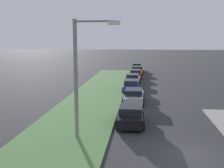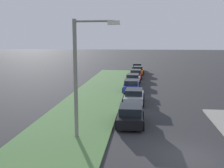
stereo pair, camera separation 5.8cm
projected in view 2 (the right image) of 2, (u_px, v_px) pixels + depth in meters
The scene contains 10 objects.
ground at pixel (187, 157), 14.77m from camera, with size 300.00×300.00×0.00m, color #2D2D30.
grass_median at pixel (87, 107), 25.38m from camera, with size 60.00×6.00×0.12m, color #517F42.
parked_car_black at pixel (131, 115), 20.31m from camera, with size 4.32×2.06×1.47m.
parked_car_silver at pixel (134, 96), 26.93m from camera, with size 4.33×2.07×1.47m.
parked_car_blue at pixel (131, 86), 33.00m from camera, with size 4.33×2.07×1.47m.
parked_car_white at pixel (133, 79), 38.29m from camera, with size 4.39×2.19×1.47m.
parked_car_red at pixel (136, 74), 43.85m from camera, with size 4.32×2.07×1.47m.
parked_car_orange at pixel (138, 70), 49.03m from camera, with size 4.36×2.13×1.47m.
parked_car_green at pixel (137, 67), 54.90m from camera, with size 4.37×2.16×1.47m.
streetlight at pixel (81, 70), 16.84m from camera, with size 0.43×2.88×7.50m.
Camera 2 is at (-14.29, 2.51, 6.31)m, focal length 43.86 mm.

